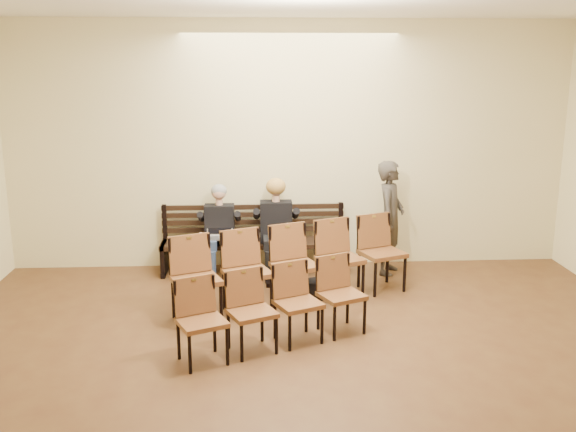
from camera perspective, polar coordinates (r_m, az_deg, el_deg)
name	(u,v)px	position (r m, az deg, el deg)	size (l,w,h in m)	color
room_walls	(323,115)	(4.90, 3.10, 8.95)	(8.02, 10.01, 3.51)	beige
bench	(254,257)	(9.13, -3.06, -3.62)	(2.60, 0.90, 0.45)	black
seated_man	(220,233)	(8.92, -6.11, -1.52)	(0.51, 0.70, 1.22)	black
seated_woman	(276,230)	(8.91, -1.04, -1.29)	(0.55, 0.76, 1.27)	black
laptop	(219,238)	(8.78, -6.11, -2.00)	(0.35, 0.28, 0.26)	#B9B9BE
water_bottle	(288,240)	(8.74, -0.04, -2.16)	(0.06, 0.06, 0.21)	silver
bag	(317,289)	(8.17, 2.62, -6.50)	(0.33, 0.23, 0.24)	black
passerby	(390,209)	(9.02, 9.07, 0.59)	(0.67, 0.44, 1.84)	#35302C
chair_row_front	(276,308)	(6.75, -1.11, -8.21)	(2.06, 0.46, 0.85)	brown
chair_row_back	(295,266)	(7.85, 0.64, -4.47)	(3.02, 0.54, 0.98)	brown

